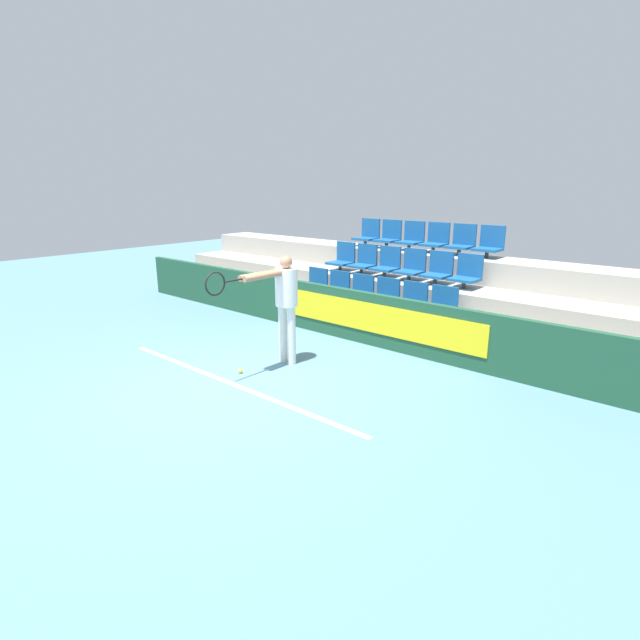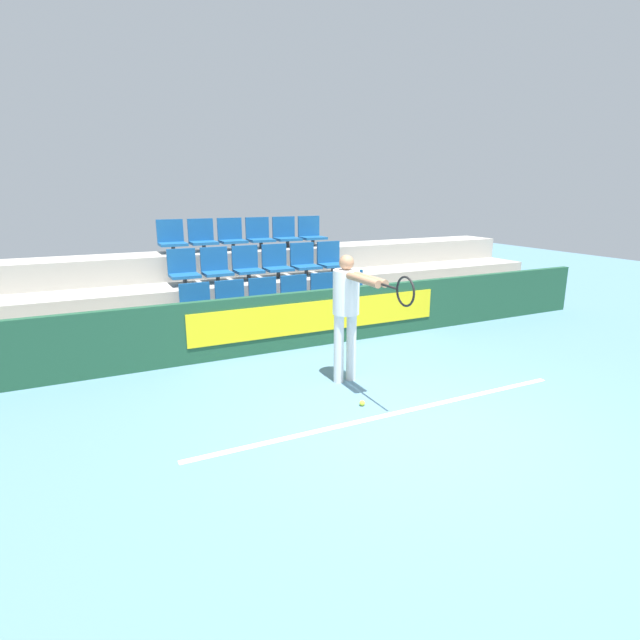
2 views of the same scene
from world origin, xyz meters
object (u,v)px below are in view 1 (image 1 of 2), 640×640
Objects in this scene: stadium_chair_12 at (368,234)px; tennis_ball at (240,371)px; stadium_chair_8 at (387,264)px; stadium_chair_14 at (411,238)px; tennis_player at (283,297)px; stadium_chair_7 at (364,261)px; stadium_chair_10 at (438,270)px; stadium_chair_0 at (315,285)px; stadium_chair_13 at (389,236)px; stadium_chair_1 at (336,289)px; stadium_chair_17 at (489,244)px; stadium_chair_11 at (467,274)px; stadium_chair_2 at (360,293)px; stadium_chair_9 at (411,267)px; stadium_chair_5 at (441,307)px; stadium_chair_3 at (385,297)px; stadium_chair_4 at (412,302)px; stadium_chair_16 at (462,242)px; stadium_chair_6 at (343,258)px; stadium_chair_15 at (436,240)px.

stadium_chair_12 is 9.05× the size of tennis_ball.
tennis_ball is at bearing -88.86° from stadium_chair_8.
tennis_player is at bearing -86.17° from stadium_chair_14.
stadium_chair_7 and stadium_chair_8 have the same top height.
stadium_chair_8 and stadium_chair_10 have the same top height.
stadium_chair_0 is 2.09m from stadium_chair_13.
stadium_chair_1 is 1.01m from stadium_chair_7.
stadium_chair_11 is at bearing -90.00° from stadium_chair_17.
tennis_player is at bearing -83.20° from stadium_chair_2.
stadium_chair_9 is at bearing -28.08° from stadium_chair_12.
stadium_chair_9 is at bearing 82.95° from tennis_ball.
stadium_chair_2 is 1.70m from stadium_chair_5.
stadium_chair_17 reaches higher than tennis_ball.
stadium_chair_3 is 0.57m from stadium_chair_4.
stadium_chair_13 is (-2.26, 0.91, 0.44)m from stadium_chair_11.
stadium_chair_4 is at bearing -38.67° from stadium_chair_8.
stadium_chair_14 is at bearing 0.00° from stadium_chair_12.
stadium_chair_17 reaches higher than stadium_chair_1.
stadium_chair_16 reaches higher than tennis_player.
stadium_chair_3 is 1.13m from stadium_chair_5.
stadium_chair_2 is at bearing -122.00° from stadium_chair_16.
stadium_chair_6 is at bearing 162.25° from stadium_chair_5.
stadium_chair_2 is 1.16m from stadium_chair_9.
stadium_chair_13 and stadium_chair_14 have the same top height.
stadium_chair_4 is at bearing 0.00° from stadium_chair_1.
stadium_chair_12 is 1.70m from stadium_chair_15.
stadium_chair_15 is (0.57, 0.00, 0.00)m from stadium_chair_14.
stadium_chair_6 is 1.97m from stadium_chair_15.
stadium_chair_17 is at bearing 71.88° from tennis_player.
stadium_chair_10 is 1.16m from stadium_chair_15.
stadium_chair_1 is 1.70m from stadium_chair_4.
stadium_chair_0 is at bearing 180.00° from stadium_chair_4.
stadium_chair_10 is (1.70, 0.00, 0.00)m from stadium_chair_7.
stadium_chair_6 is 1.00× the size of stadium_chair_7.
stadium_chair_17 is at bearing 38.67° from stadium_chair_1.
stadium_chair_1 is at bearing 180.00° from stadium_chair_2.
stadium_chair_7 and stadium_chair_11 have the same top height.
stadium_chair_9 is 1.16m from stadium_chair_16.
stadium_chair_5 is (2.26, 0.00, 0.00)m from stadium_chair_1.
tennis_player is (0.28, -4.13, -0.53)m from stadium_chair_14.
stadium_chair_5 is at bearing 61.93° from tennis_ball.
stadium_chair_4 is at bearing 0.00° from stadium_chair_3.
stadium_chair_1 and stadium_chair_3 have the same top height.
stadium_chair_16 reaches higher than stadium_chair_4.
stadium_chair_0 and stadium_chair_5 have the same top height.
stadium_chair_2 is 2.31m from stadium_chair_16.
stadium_chair_1 is at bearing -141.33° from stadium_chair_17.
stadium_chair_3 is 1.00× the size of stadium_chair_5.
stadium_chair_8 is 1.00× the size of stadium_chair_10.
stadium_chair_7 is at bearing 151.92° from stadium_chair_4.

